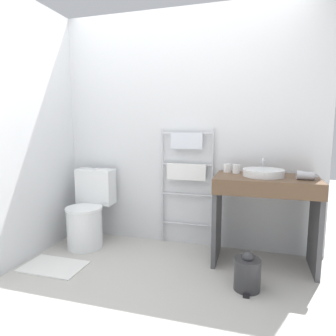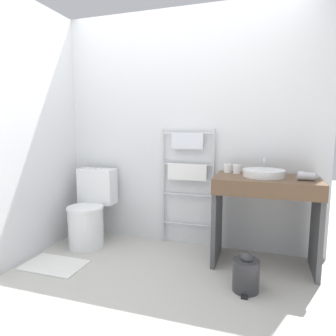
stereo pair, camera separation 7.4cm
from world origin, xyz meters
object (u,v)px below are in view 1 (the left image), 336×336
Objects in this scene: toilet at (89,213)px; cup_near_wall at (227,168)px; towel_radiator at (187,167)px; trash_bin at (247,273)px; sink_basin at (263,173)px; hair_dryer at (306,175)px; cup_near_edge at (236,169)px.

cup_near_wall is at bearing 7.99° from toilet.
towel_radiator is 3.96× the size of trash_bin.
cup_near_wall reaches higher than sink_basin.
toilet is 10.00× the size of cup_near_wall.
towel_radiator is 1.15m from hair_dryer.
towel_radiator is 0.54m from cup_near_edge.
trash_bin is at bearing -76.67° from cup_near_edge.
toilet is 2.19m from hair_dryer.
toilet is at bearing -172.01° from cup_near_wall.
cup_near_wall is at bearing -9.77° from towel_radiator.
sink_basin is 2.01× the size of hair_dryer.
toilet is 9.84× the size of cup_near_edge.
cup_near_edge is at bearing 103.33° from trash_bin.
toilet is at bearing -174.36° from cup_near_edge.
cup_near_edge is 0.46× the size of hair_dryer.
cup_near_edge is at bearing 162.97° from hair_dryer.
hair_dryer is at bearing -17.03° from cup_near_edge.
trash_bin is at bearing -15.38° from toilet.
sink_basin is 0.90m from trash_bin.
cup_near_wall is 0.45× the size of hair_dryer.
cup_near_edge is 0.26× the size of trash_bin.
cup_near_edge is 0.62m from hair_dryer.
hair_dryer is 0.96m from trash_bin.
toilet is 1.17m from towel_radiator.
cup_near_wall is (0.43, -0.07, 0.02)m from towel_radiator.
towel_radiator reaches higher than hair_dryer.
sink_basin is at bearing -25.26° from cup_near_wall.
towel_radiator reaches higher than toilet.
cup_near_wall reaches higher than trash_bin.
towel_radiator is 15.08× the size of cup_near_edge.
sink_basin is at bearing 167.97° from hair_dryer.
cup_near_wall is 0.10m from cup_near_edge.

